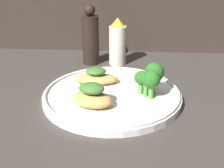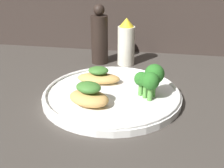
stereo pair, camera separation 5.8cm
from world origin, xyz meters
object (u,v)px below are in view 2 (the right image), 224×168
(sauce_bottle, at_px, (128,43))
(pepper_grinder, at_px, (100,37))
(broccoli_bunch, at_px, (150,78))
(plate, at_px, (112,94))

(sauce_bottle, relative_size, pepper_grinder, 0.79)
(pepper_grinder, bearing_deg, broccoli_bunch, -55.70)
(plate, bearing_deg, pepper_grinder, 109.00)
(broccoli_bunch, bearing_deg, plate, 175.04)
(plate, xyz_separation_m, pepper_grinder, (-0.07, 0.22, 0.06))
(sauce_bottle, xyz_separation_m, pepper_grinder, (-0.08, 0.00, 0.01))
(sauce_bottle, bearing_deg, broccoli_bunch, -71.78)
(plate, relative_size, broccoli_bunch, 4.22)
(plate, distance_m, sauce_bottle, 0.22)
(broccoli_bunch, distance_m, pepper_grinder, 0.27)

